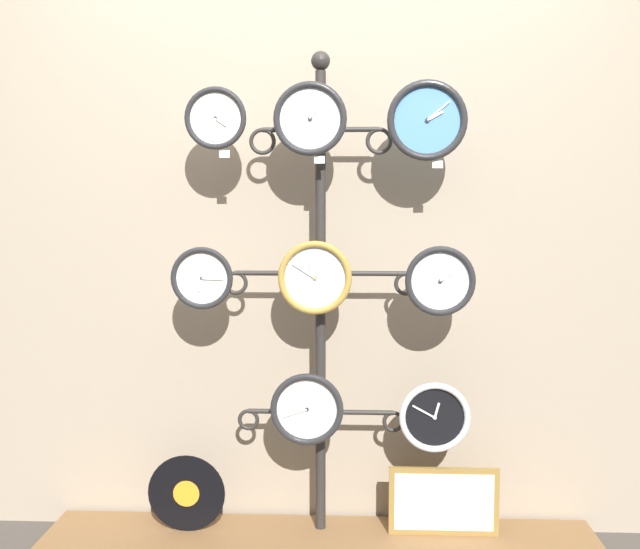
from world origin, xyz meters
The scene contains 16 objects.
shop_wall centered at (0.00, 0.57, 1.40)m, with size 4.40×0.04×2.80m.
low_shelf centered at (0.00, 0.35, 0.03)m, with size 2.20×0.36×0.06m.
display_stand centered at (0.00, 0.41, 0.62)m, with size 0.77×0.44×1.96m.
clock_top_left centered at (-0.39, 0.32, 1.69)m, with size 0.24×0.04×0.24m.
clock_top_center centered at (-0.03, 0.31, 1.69)m, with size 0.28×0.04×0.28m.
clock_top_right centered at (0.40, 0.33, 1.68)m, with size 0.30×0.04×0.30m.
clock_middle_left centered at (-0.45, 0.30, 1.09)m, with size 0.24×0.04×0.24m.
clock_middle_center centered at (-0.02, 0.32, 1.09)m, with size 0.28×0.04×0.28m.
clock_middle_right centered at (0.46, 0.32, 1.08)m, with size 0.27×0.04×0.27m.
clock_bottom_center centered at (-0.05, 0.30, 0.58)m, with size 0.28×0.04×0.28m.
clock_bottom_right centered at (0.45, 0.33, 0.55)m, with size 0.28×0.04×0.28m.
vinyl_record centered at (-0.54, 0.35, 0.22)m, with size 0.31×0.01×0.31m.
picture_frame centered at (0.49, 0.37, 0.20)m, with size 0.43×0.02×0.27m.
price_tag_upper centered at (-0.36, 0.32, 1.56)m, with size 0.04×0.00×0.03m.
price_tag_mid centered at (0.00, 0.31, 1.54)m, with size 0.04×0.00×0.03m.
price_tag_lower centered at (0.44, 0.33, 1.52)m, with size 0.04×0.00×0.03m.
Camera 1 is at (0.13, -2.52, 1.38)m, focal length 42.00 mm.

